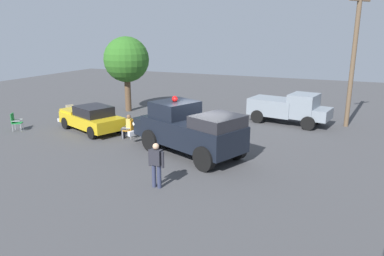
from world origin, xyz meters
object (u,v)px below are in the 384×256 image
Objects in this scene: spectator_seated at (128,126)px; lawn_chair_spare at (15,121)px; parked_pickup at (289,108)px; classic_hot_rod at (91,118)px; lawn_chair_near_truck at (130,128)px; spectator_standing at (156,162)px; utility_pole at (353,58)px; oak_tree_left at (126,60)px; lawn_chair_by_car at (71,112)px; vintage_fire_truck at (188,129)px.

lawn_chair_spare is at bearing 100.64° from spectator_seated.
classic_hot_rod is at bearing 121.60° from parked_pickup.
spectator_standing is at bearing -139.05° from lawn_chair_near_truck.
utility_pole is (6.82, -13.26, 3.26)m from classic_hot_rod.
lawn_chair_spare is (-1.28, 6.81, 0.00)m from lawn_chair_near_truck.
oak_tree_left is (5.80, 3.87, 2.98)m from lawn_chair_near_truck.
lawn_chair_by_car is 3.35m from lawn_chair_spare.
utility_pole is at bearing -84.11° from oak_tree_left.
spectator_standing is at bearing 166.24° from parked_pickup.
oak_tree_left reaches higher than lawn_chair_spare.
parked_pickup is at bearing -69.31° from lawn_chair_by_car.
utility_pole is (7.27, -10.38, 3.42)m from lawn_chair_near_truck.
utility_pole reaches higher than spectator_standing.
vintage_fire_truck is 1.25× the size of parked_pickup.
classic_hot_rod reaches higher than spectator_seated.
lawn_chair_near_truck is at bearing -146.27° from oak_tree_left.
lawn_chair_near_truck is 1.00× the size of lawn_chair_by_car.
classic_hot_rod is (1.50, 6.69, -0.45)m from vintage_fire_truck.
parked_pickup is 11.29m from oak_tree_left.
spectator_standing is (-5.38, -7.15, 0.22)m from classic_hot_rod.
oak_tree_left is at bearing 32.71° from spectator_seated.
lawn_chair_spare is 11.67m from spectator_standing.
vintage_fire_truck is at bearing -88.69° from lawn_chair_spare.
utility_pole is (1.47, -14.25, 0.44)m from oak_tree_left.
vintage_fire_truck is at bearing 156.72° from parked_pickup.
vintage_fire_truck is 3.78× the size of spectator_standing.
oak_tree_left is (5.35, 1.00, 2.82)m from classic_hot_rod.
classic_hot_rod is 15.26m from utility_pole.
lawn_chair_spare is 0.13× the size of utility_pole.
utility_pole is at bearing -63.53° from lawn_chair_spare.
utility_pole reaches higher than lawn_chair_spare.
vintage_fire_truck is at bearing -131.70° from oak_tree_left.
spectator_seated is at bearing -147.29° from oak_tree_left.
utility_pole is (12.19, -6.11, 3.04)m from spectator_standing.
parked_pickup reaches higher than lawn_chair_spare.
lawn_chair_by_car is 0.13× the size of utility_pole.
spectator_standing is (-3.64, -11.08, 0.37)m from lawn_chair_spare.
oak_tree_left reaches higher than lawn_chair_near_truck.
spectator_seated reaches higher than lawn_chair_near_truck.
oak_tree_left is at bearing 33.73° from lawn_chair_near_truck.
lawn_chair_spare is 6.80m from spectator_seated.
lawn_chair_by_car is 0.61× the size of spectator_standing.
lawn_chair_near_truck is at bearing 125.02° from utility_pole.
parked_pickup is at bearing -23.28° from vintage_fire_truck.
spectator_seated is at bearing -79.36° from lawn_chair_spare.
spectator_standing is at bearing -108.18° from lawn_chair_spare.
spectator_standing reaches higher than lawn_chair_spare.
oak_tree_left reaches higher than spectator_seated.
vintage_fire_truck is at bearing 141.67° from utility_pole.
lawn_chair_spare is 0.79× the size of spectator_seated.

